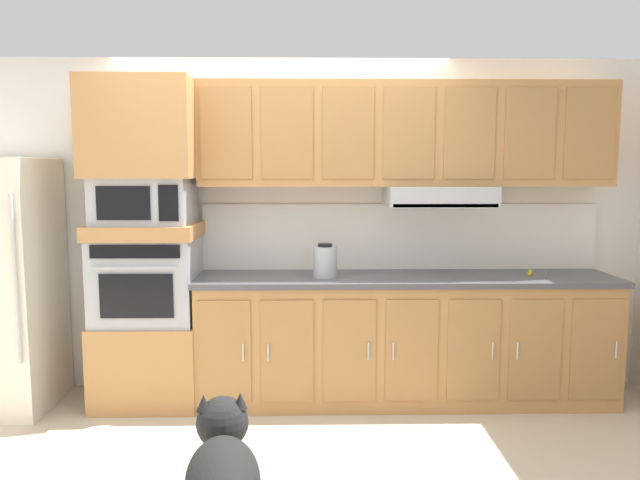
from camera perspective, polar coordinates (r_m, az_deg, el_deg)
ground_plane at (r=3.90m, az=-4.16°, el=-18.87°), size 9.60×9.60×0.00m
back_kitchen_wall at (r=4.64m, az=-3.56°, el=1.37°), size 6.20×0.12×2.50m
oven_base_cabinet at (r=4.62m, az=-15.75°, el=-10.93°), size 0.74×0.62×0.60m
built_in_oven at (r=4.48m, az=-16.00°, el=-3.60°), size 0.70×0.62×0.60m
appliance_mid_shelf at (r=4.43m, az=-16.14°, el=0.86°), size 0.74×0.62×0.10m
microwave at (r=4.42m, az=-16.23°, el=3.57°), size 0.64×0.54×0.32m
appliance_upper_cabinet at (r=4.42m, az=-16.44°, el=10.05°), size 0.74×0.62×0.68m
lower_cabinet_run at (r=4.49m, az=8.01°, el=-9.41°), size 2.96×0.63×0.88m
countertop_slab at (r=4.39m, az=8.10°, el=-3.62°), size 3.00×0.64×0.04m
backsplash_panel at (r=4.63m, az=7.59°, el=0.31°), size 3.00×0.02×0.50m
upper_cabinet_with_hood at (r=4.44m, az=8.26°, el=9.49°), size 2.96×0.48×0.88m
screwdriver at (r=4.66m, az=19.38°, el=-2.91°), size 0.16×0.15×0.03m
electric_kettle at (r=4.26m, az=0.48°, el=-2.03°), size 0.17×0.17×0.24m
dog at (r=2.64m, az=-9.19°, el=-20.95°), size 0.37×0.98×0.69m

